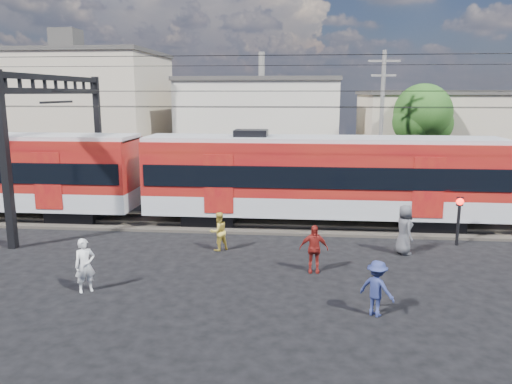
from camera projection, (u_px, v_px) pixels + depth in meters
ground at (252, 291)px, 15.68m from camera, size 120.00×120.00×0.00m
track_bed at (269, 224)px, 23.48m from camera, size 70.00×3.40×0.12m
rail_near at (268, 226)px, 22.73m from camera, size 70.00×0.12×0.12m
rail_far at (271, 218)px, 24.19m from camera, size 70.00×0.12×0.12m
commuter_train at (325, 176)px, 22.79m from camera, size 50.30×3.08×4.17m
catenary at (86, 114)px, 23.30m from camera, size 70.00×9.30×7.52m
building_west at (71, 112)px, 39.80m from camera, size 14.28×10.20×9.30m
building_midwest at (261, 123)px, 41.52m from camera, size 12.24×12.24×7.30m
building_mideast at (471, 133)px, 37.19m from camera, size 16.32×10.20×6.30m
utility_pole_mid at (381, 121)px, 28.89m from camera, size 1.80×0.24×8.50m
tree_near at (425, 116)px, 31.58m from camera, size 3.82×3.64×6.72m
pedestrian_a at (85, 265)px, 15.49m from camera, size 0.74×0.70×1.71m
pedestrian_b at (219, 231)px, 19.61m from camera, size 0.95×0.93×1.55m
pedestrian_c at (377, 288)px, 13.82m from camera, size 1.18×1.08×1.59m
pedestrian_d at (314, 249)px, 17.19m from camera, size 1.01×0.45×1.69m
pedestrian_e at (404, 230)px, 19.14m from camera, size 0.85×1.07×1.93m
crossing_signal at (459, 212)px, 20.13m from camera, size 0.29×0.29×2.01m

